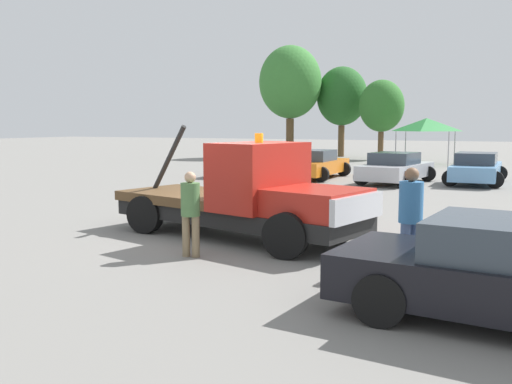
# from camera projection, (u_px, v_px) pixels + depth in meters

# --- Properties ---
(ground_plane) EXTENTS (160.00, 160.00, 0.00)m
(ground_plane) POSITION_uv_depth(u_px,v_px,m) (236.00, 237.00, 12.81)
(ground_plane) COLOR gray
(tow_truck) EXTENTS (6.42, 3.34, 2.51)m
(tow_truck) POSITION_uv_depth(u_px,v_px,m) (249.00, 198.00, 12.47)
(tow_truck) COLOR black
(tow_truck) RESTS_ON ground
(person_near_truck) EXTENTS (0.40, 0.40, 1.81)m
(person_near_truck) POSITION_uv_depth(u_px,v_px,m) (411.00, 213.00, 9.58)
(person_near_truck) COLOR #475B84
(person_near_truck) RESTS_ON ground
(person_at_hood) EXTENTS (0.36, 0.36, 1.64)m
(person_at_hood) POSITION_uv_depth(u_px,v_px,m) (190.00, 208.00, 10.81)
(person_at_hood) COLOR #847051
(person_at_hood) RESTS_ON ground
(parked_car_maroon) EXTENTS (2.65, 4.38, 1.34)m
(parked_car_maroon) POSITION_uv_depth(u_px,v_px,m) (245.00, 163.00, 27.96)
(parked_car_maroon) COLOR maroon
(parked_car_maroon) RESTS_ON ground
(parked_car_orange) EXTENTS (2.41, 4.88, 1.34)m
(parked_car_orange) POSITION_uv_depth(u_px,v_px,m) (315.00, 164.00, 26.74)
(parked_car_orange) COLOR orange
(parked_car_orange) RESTS_ON ground
(parked_car_silver) EXTENTS (2.91, 4.85, 1.34)m
(parked_car_silver) POSITION_uv_depth(u_px,v_px,m) (396.00, 168.00, 24.42)
(parked_car_silver) COLOR #B7B7BC
(parked_car_silver) RESTS_ON ground
(parked_car_skyblue) EXTENTS (2.39, 4.84, 1.34)m
(parked_car_skyblue) POSITION_uv_depth(u_px,v_px,m) (476.00, 169.00, 24.30)
(parked_car_skyblue) COLOR #669ED1
(parked_car_skyblue) RESTS_ON ground
(canopy_tent_green) EXTENTS (3.20, 3.20, 2.92)m
(canopy_tent_green) POSITION_uv_depth(u_px,v_px,m) (427.00, 125.00, 35.84)
(canopy_tent_green) COLOR #9E9EA3
(canopy_tent_green) RESTS_ON ground
(tree_left) EXTENTS (3.91, 3.91, 6.97)m
(tree_left) POSITION_uv_depth(u_px,v_px,m) (342.00, 96.00, 44.26)
(tree_left) COLOR brown
(tree_left) RESTS_ON ground
(tree_center) EXTENTS (3.18, 3.18, 5.68)m
(tree_center) POSITION_uv_depth(u_px,v_px,m) (382.00, 106.00, 40.61)
(tree_center) COLOR brown
(tree_center) RESTS_ON ground
(tree_right) EXTENTS (4.75, 4.75, 8.48)m
(tree_right) POSITION_uv_depth(u_px,v_px,m) (290.00, 83.00, 43.39)
(tree_right) COLOR brown
(tree_right) RESTS_ON ground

